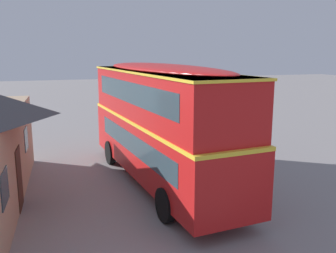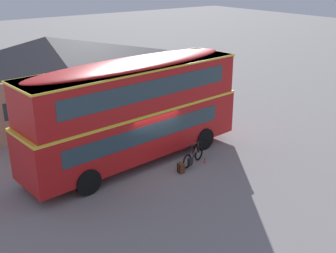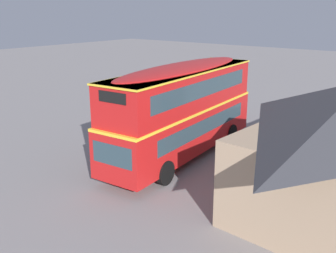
{
  "view_description": "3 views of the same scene",
  "coord_description": "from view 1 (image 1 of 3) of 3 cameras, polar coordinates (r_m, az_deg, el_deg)",
  "views": [
    {
      "loc": [
        -13.91,
        4.77,
        5.21
      ],
      "look_at": [
        0.51,
        -0.12,
        2.12
      ],
      "focal_mm": 39.19,
      "sensor_mm": 36.0,
      "label": 1
    },
    {
      "loc": [
        -9.87,
        -14.58,
        8.53
      ],
      "look_at": [
        1.23,
        0.13,
        1.47
      ],
      "focal_mm": 44.69,
      "sensor_mm": 36.0,
      "label": 2
    },
    {
      "loc": [
        15.11,
        11.86,
        7.39
      ],
      "look_at": [
        0.17,
        -0.03,
        1.64
      ],
      "focal_mm": 41.93,
      "sensor_mm": 36.0,
      "label": 3
    }
  ],
  "objects": [
    {
      "name": "touring_bicycle",
      "position": [
        17.28,
        3.04,
        -4.82
      ],
      "size": [
        1.65,
        0.78,
        1.01
      ],
      "color": "black",
      "rests_on": "ground"
    },
    {
      "name": "water_bottle_red_squeeze",
      "position": [
        17.93,
        3.02,
        -5.11
      ],
      "size": [
        0.07,
        0.07,
        0.22
      ],
      "color": "#D84C33",
      "rests_on": "ground"
    },
    {
      "name": "double_decker_bus",
      "position": [
        14.45,
        -1.27,
        1.24
      ],
      "size": [
        10.95,
        3.4,
        4.79
      ],
      "color": "black",
      "rests_on": "ground"
    },
    {
      "name": "backpack_on_ground",
      "position": [
        16.59,
        5.26,
        -5.93
      ],
      "size": [
        0.3,
        0.31,
        0.51
      ],
      "color": "#592D19",
      "rests_on": "ground"
    },
    {
      "name": "ground_plane",
      "position": [
        15.6,
        0.19,
        -8.05
      ],
      "size": [
        120.0,
        120.0,
        0.0
      ],
      "primitive_type": "plane",
      "color": "gray"
    }
  ]
}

